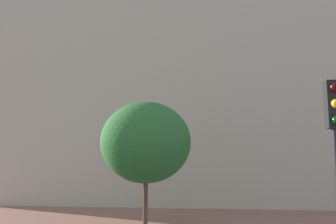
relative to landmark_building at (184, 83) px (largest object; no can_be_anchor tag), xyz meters
name	(u,v)px	position (x,y,z in m)	size (l,w,h in m)	color
landmark_building	(184,83)	(0.00, 0.00, 0.00)	(30.13, 14.47, 38.72)	beige
tree_curb_far	(146,142)	(-1.07, -14.66, -6.19)	(4.55, 4.55, 6.35)	brown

